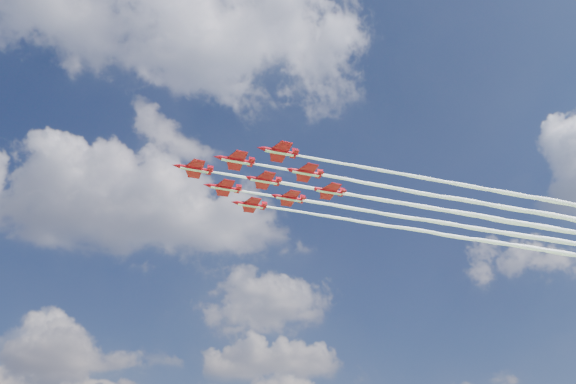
% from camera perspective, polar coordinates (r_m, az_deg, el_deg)
% --- Properties ---
extents(jet_lead, '(124.79, 21.69, 2.82)m').
position_cam_1_polar(jet_lead, '(173.04, 10.11, -0.90)').
color(jet_lead, red).
extents(jet_row2_port, '(124.79, 21.69, 2.82)m').
position_cam_1_polar(jet_row2_port, '(172.00, 14.20, -0.20)').
color(jet_row2_port, red).
extents(jet_row2_starb, '(124.79, 21.69, 2.82)m').
position_cam_1_polar(jet_row2_starb, '(183.24, 11.84, -2.47)').
color(jet_row2_starb, red).
extents(jet_row3_port, '(124.79, 21.69, 2.82)m').
position_cam_1_polar(jet_row3_port, '(171.87, 18.31, 0.50)').
color(jet_row3_port, red).
extents(jet_row3_centre, '(124.79, 21.69, 2.82)m').
position_cam_1_polar(jet_row3_centre, '(182.49, 15.70, -1.82)').
color(jet_row3_centre, red).
extents(jet_row3_starb, '(124.79, 21.69, 2.82)m').
position_cam_1_polar(jet_row3_starb, '(193.70, 13.38, -3.88)').
color(jet_row3_starb, red).
extents(jet_row4_port, '(124.79, 21.69, 2.82)m').
position_cam_1_polar(jet_row4_port, '(182.59, 19.57, -1.16)').
color(jet_row4_port, red).
extents(jet_row4_starb, '(124.79, 21.69, 2.82)m').
position_cam_1_polar(jet_row4_starb, '(193.21, 17.04, -3.26)').
color(jet_row4_starb, red).
extents(jet_tail, '(124.79, 21.69, 2.82)m').
position_cam_1_polar(jet_tail, '(193.53, 20.69, -2.64)').
color(jet_tail, red).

